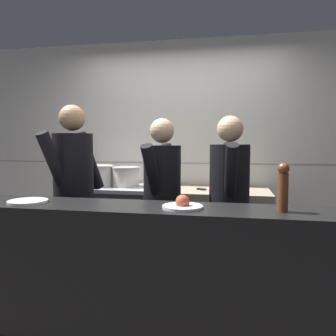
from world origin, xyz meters
TOP-DOWN VIEW (x-y plane):
  - ground_plane at (0.00, 0.00)m, footprint 14.00×14.00m
  - wall_back_tiled at (0.00, 1.53)m, footprint 8.00×0.06m
  - oven_range at (-0.54, 1.13)m, footprint 1.06×0.71m
  - prep_counter at (0.52, 1.13)m, footprint 0.99×0.65m
  - pass_counter at (-0.03, -0.29)m, footprint 2.86×0.45m
  - stock_pot at (-0.86, 1.07)m, footprint 0.33×0.33m
  - sauce_pot at (-0.55, 1.09)m, footprint 0.31×0.31m
  - braising_pot at (-0.19, 1.07)m, footprint 0.29×0.29m
  - mixing_bowl_steel at (0.63, 1.15)m, footprint 0.22×0.22m
  - chefs_knife at (0.37, 1.04)m, footprint 0.32×0.20m
  - plated_dish_main at (-0.81, -0.33)m, footprint 0.27×0.27m
  - plated_dish_appetiser at (0.29, -0.32)m, footprint 0.26×0.26m
  - pepper_mill at (0.91, -0.31)m, footprint 0.07×0.07m
  - chef_head_cook at (-0.78, 0.31)m, footprint 0.45×0.74m
  - chef_sous at (0.01, 0.40)m, footprint 0.39×0.70m
  - chef_line at (0.58, 0.36)m, footprint 0.35×0.71m

SIDE VIEW (x-z plane):
  - ground_plane at x=0.00m, z-range 0.00..0.00m
  - prep_counter at x=0.52m, z-range 0.00..0.89m
  - oven_range at x=-0.54m, z-range 0.00..0.91m
  - pass_counter at x=-0.03m, z-range 0.00..0.97m
  - chef_sous at x=0.01m, z-range 0.09..1.70m
  - chefs_knife at x=0.37m, z-range 0.89..0.91m
  - chef_line at x=0.58m, z-range 0.09..1.71m
  - mixing_bowl_steel at x=0.63m, z-range 0.89..0.97m
  - chef_head_cook at x=-0.78m, z-range 0.10..1.83m
  - plated_dish_main at x=-0.81m, z-range 0.98..1.00m
  - braising_pot at x=-0.19m, z-range 0.91..1.08m
  - plated_dish_appetiser at x=0.29m, z-range 0.95..1.05m
  - sauce_pot at x=-0.55m, z-range 0.91..1.13m
  - stock_pot at x=-0.86m, z-range 0.91..1.15m
  - pepper_mill at x=0.91m, z-range 0.98..1.29m
  - wall_back_tiled at x=0.00m, z-range 0.00..2.60m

